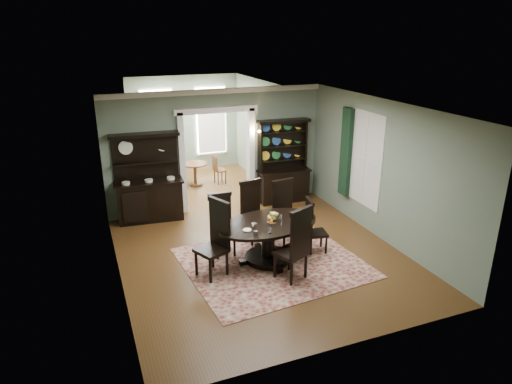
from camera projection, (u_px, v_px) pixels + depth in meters
room at (261, 182)px, 8.74m from camera, size 5.51×6.01×3.01m
parlor at (192, 129)px, 13.56m from camera, size 3.51×3.50×3.01m
doorway_trim at (217, 145)px, 11.31m from camera, size 2.08×0.25×2.57m
right_window at (356, 156)px, 10.43m from camera, size 0.15×1.47×2.12m
wall_sconce at (254, 133)px, 11.41m from camera, size 0.27×0.21×0.21m
rug at (273, 263)px, 8.98m from camera, size 3.53×3.18×0.01m
dining_table at (268, 234)px, 8.90m from camera, size 2.24×2.18×0.81m
centerpiece at (272, 220)px, 8.76m from camera, size 1.22×0.79×0.20m
chair_far_left at (222, 222)px, 9.20m from camera, size 0.49×0.46×1.27m
chair_far_mid at (252, 209)px, 9.78m from camera, size 0.56×0.54×1.33m
chair_far_right at (285, 209)px, 9.71m from camera, size 0.56×0.54×1.36m
chair_end_left at (216, 236)px, 8.36m from camera, size 0.68×0.70×1.45m
chair_end_right at (312, 225)px, 9.24m from camera, size 0.48×0.50×1.15m
chair_near at (296, 243)px, 8.12m from camera, size 0.69×0.67×1.44m
sideboard at (149, 191)px, 10.79m from camera, size 1.64×0.69×2.10m
welsh_dresser at (283, 172)px, 11.98m from camera, size 1.42×0.58×2.17m
parlor_table at (195, 171)px, 13.28m from camera, size 0.72×0.72×0.66m
parlor_chair_left at (177, 171)px, 13.05m from camera, size 0.39×0.38×0.91m
parlor_chair_right at (218, 169)px, 13.40m from camera, size 0.37×0.36×0.84m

